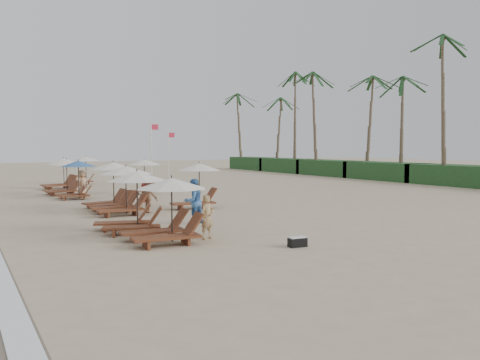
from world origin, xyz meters
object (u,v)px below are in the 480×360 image
duffel_bag (297,242)px  lounger_station_6 (59,176)px  lounger_station_1 (131,203)px  inland_station_1 (142,173)px  beachgoer_mid_a (193,201)px  lounger_station_3 (109,186)px  inland_station_0 (196,183)px  lounger_station_5 (63,177)px  lounger_station_4 (75,180)px  beachgoer_near (207,217)px  flag_pole_near (152,151)px  lounger_station_0 (164,212)px  beachgoer_mid_b (149,194)px  beachgoer_far_b (82,184)px  inland_station_2 (84,166)px  beachgoer_far_a (144,187)px  lounger_station_2 (121,190)px

duffel_bag → lounger_station_6: bearing=95.8°
lounger_station_1 → inland_station_1: 13.96m
beachgoer_mid_a → lounger_station_1: bearing=-0.8°
lounger_station_3 → inland_station_0: (3.82, -1.94, 0.15)m
lounger_station_5 → lounger_station_4: bearing=-87.8°
lounger_station_3 → lounger_station_5: (-0.58, 8.47, 0.02)m
lounger_station_3 → beachgoer_near: (0.69, -9.48, -0.38)m
flag_pole_near → lounger_station_0: bearing=-109.1°
beachgoer_mid_b → duffel_bag: size_ratio=3.02×
lounger_station_6 → inland_station_1: 7.75m
lounger_station_1 → inland_station_0: inland_station_0 is taller
lounger_station_0 → lounger_station_6: size_ratio=1.04×
lounger_station_1 → lounger_station_4: bearing=87.1°
lounger_station_0 → inland_station_0: (4.61, 7.37, 0.27)m
inland_station_0 → lounger_station_1: bearing=-135.0°
lounger_station_6 → beachgoer_far_b: 6.56m
lounger_station_0 → inland_station_2: size_ratio=1.05×
lounger_station_3 → flag_pole_near: 12.02m
beachgoer_near → flag_pole_near: (5.32, 19.77, 1.95)m
lounger_station_4 → beachgoer_mid_b: lounger_station_4 is taller
lounger_station_4 → beachgoer_near: lounger_station_4 is taller
inland_station_1 → beachgoer_mid_a: 12.68m
inland_station_0 → flag_pole_near: (2.19, 12.24, 1.42)m
lounger_station_1 → inland_station_1: size_ratio=0.96×
beachgoer_mid_b → lounger_station_1: bearing=135.4°
lounger_station_0 → inland_station_2: (3.34, 25.88, 0.43)m
lounger_station_4 → beachgoer_far_b: (0.58, 0.86, -0.32)m
lounger_station_4 → inland_station_1: (4.29, 0.70, 0.21)m
lounger_station_3 → lounger_station_6: lounger_station_3 is taller
inland_station_0 → beachgoer_mid_b: inland_station_0 is taller
lounger_station_0 → flag_pole_near: bearing=70.9°
lounger_station_1 → inland_station_2: size_ratio=1.01×
beachgoer_near → lounger_station_0: bearing=154.7°
lounger_station_0 → lounger_station_5: (0.21, 17.78, 0.14)m
beachgoer_mid_a → beachgoer_far_a: 8.18m
lounger_station_3 → beachgoer_mid_a: 6.50m
lounger_station_1 → beachgoer_far_b: lounger_station_1 is taller
lounger_station_1 → lounger_station_2: (1.02, 4.62, 0.05)m
lounger_station_2 → flag_pole_near: flag_pole_near is taller
beachgoer_far_a → flag_pole_near: (3.54, 8.45, 1.84)m
lounger_station_1 → lounger_station_6: lounger_station_6 is taller
lounger_station_6 → beachgoer_mid_b: lounger_station_6 is taller
lounger_station_1 → lounger_station_6: 19.80m
lounger_station_3 → inland_station_1: (3.83, 6.19, 0.23)m
lounger_station_1 → inland_station_1: inland_station_1 is taller
lounger_station_0 → inland_station_1: size_ratio=1.00×
lounger_station_2 → inland_station_1: 9.31m
beachgoer_near → beachgoer_mid_b: size_ratio=0.83×
lounger_station_6 → inland_station_0: inland_station_0 is taller
lounger_station_4 → beachgoer_near: bearing=-85.6°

